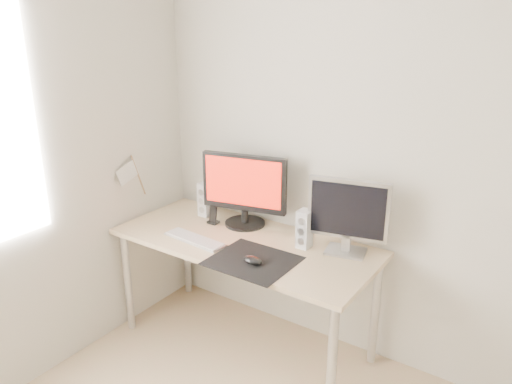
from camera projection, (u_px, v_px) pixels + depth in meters
The scene contains 11 objects.
wall_back at pixel (429, 167), 2.61m from camera, with size 3.50×3.50×0.00m, color beige.
mousepad at pixel (253, 261), 2.73m from camera, with size 0.45×0.40×0.00m, color black.
mouse at pixel (253, 260), 2.69m from camera, with size 0.11×0.07×0.04m, color black.
desk at pixel (245, 252), 3.01m from camera, with size 1.60×0.70×0.73m.
main_monitor at pixel (244, 187), 3.12m from camera, with size 0.55×0.31×0.47m.
second_monitor at pixel (348, 213), 2.75m from camera, with size 0.45×0.20×0.43m.
speaker_left at pixel (205, 199), 3.33m from camera, with size 0.07×0.09×0.23m.
speaker_right at pixel (305, 229), 2.86m from camera, with size 0.07×0.09×0.23m.
keyboard at pixel (195, 239), 2.98m from camera, with size 0.43×0.15×0.02m.
phone_dock at pixel (213, 218), 3.22m from camera, with size 0.07×0.06×0.12m.
pennant at pixel (131, 173), 3.19m from camera, with size 0.01×0.23×0.29m.
Camera 1 is at (0.66, -0.83, 1.99)m, focal length 35.00 mm.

